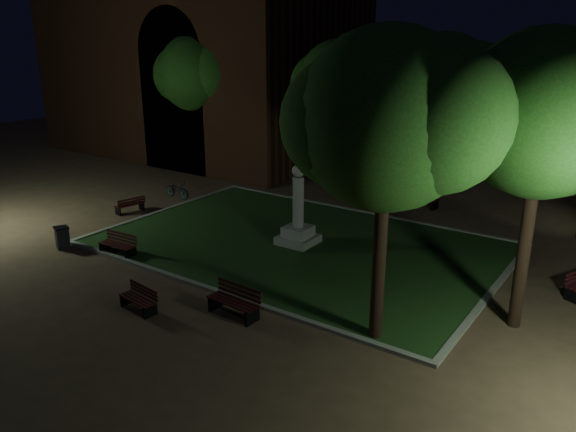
% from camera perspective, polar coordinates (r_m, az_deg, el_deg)
% --- Properties ---
extents(ground, '(80.00, 80.00, 0.00)m').
position_cam_1_polar(ground, '(20.88, -2.05, -4.58)').
color(ground, brown).
extents(lawn, '(15.00, 10.00, 0.08)m').
position_cam_1_polar(lawn, '(22.38, 1.02, -2.85)').
color(lawn, '#1F3D17').
rests_on(lawn, ground).
extents(lawn_kerb, '(15.40, 10.40, 0.12)m').
position_cam_1_polar(lawn_kerb, '(22.37, 1.02, -2.80)').
color(lawn_kerb, slate).
rests_on(lawn_kerb, ground).
extents(monument, '(1.40, 1.40, 3.20)m').
position_cam_1_polar(monument, '(22.06, 1.03, -0.63)').
color(monument, gray).
rests_on(monument, lawn).
extents(building_main, '(20.00, 12.00, 15.00)m').
position_cam_1_polar(building_main, '(40.04, -8.84, 17.05)').
color(building_main, '#4C2819').
rests_on(building_main, ground).
extents(tree_north_wl, '(5.23, 4.27, 7.82)m').
position_cam_1_polar(tree_north_wl, '(28.25, 5.50, 13.27)').
color(tree_north_wl, black).
rests_on(tree_north_wl, ground).
extents(tree_north_er, '(5.72, 4.67, 8.13)m').
position_cam_1_polar(tree_north_er, '(27.23, 15.70, 12.75)').
color(tree_north_er, black).
rests_on(tree_north_er, ground).
extents(tree_east, '(5.41, 4.41, 8.30)m').
position_cam_1_polar(tree_east, '(15.96, 24.84, 9.33)').
color(tree_east, black).
rests_on(tree_east, ground).
extents(tree_se, '(5.62, 4.59, 8.35)m').
position_cam_1_polar(tree_se, '(14.05, 10.38, 9.55)').
color(tree_se, black).
rests_on(tree_se, ground).
extents(tree_nw, '(5.54, 4.52, 8.07)m').
position_cam_1_polar(tree_nw, '(33.61, -9.07, 14.14)').
color(tree_nw, black).
rests_on(tree_nw, ground).
extents(tree_far_north, '(4.85, 3.96, 8.45)m').
position_cam_1_polar(tree_far_north, '(30.53, 10.77, 14.88)').
color(tree_far_north, black).
rests_on(tree_far_north, ground).
extents(lamppost_nw, '(1.18, 0.28, 4.00)m').
position_cam_1_polar(lamppost_nw, '(34.05, -5.34, 9.32)').
color(lamppost_nw, black).
rests_on(lamppost_nw, ground).
extents(bench_near_left, '(1.43, 0.64, 0.76)m').
position_cam_1_polar(bench_near_left, '(17.81, -14.85, -8.18)').
color(bench_near_left, black).
rests_on(bench_near_left, ground).
extents(bench_near_right, '(1.72, 0.67, 0.93)m').
position_cam_1_polar(bench_near_right, '(16.97, -5.43, -8.67)').
color(bench_near_right, black).
rests_on(bench_near_right, ground).
extents(bench_west_near, '(1.58, 0.64, 0.85)m').
position_cam_1_polar(bench_west_near, '(22.21, -16.84, -2.84)').
color(bench_west_near, black).
rests_on(bench_west_near, ground).
extents(bench_left_side, '(0.76, 1.45, 0.76)m').
position_cam_1_polar(bench_left_side, '(27.20, -15.74, 1.03)').
color(bench_left_side, black).
rests_on(bench_left_side, ground).
extents(bench_far_side, '(1.70, 0.81, 0.89)m').
position_cam_1_polar(bench_far_side, '(27.82, 13.41, 1.74)').
color(bench_far_side, black).
rests_on(bench_far_side, ground).
extents(trash_bin, '(0.66, 0.66, 0.87)m').
position_cam_1_polar(trash_bin, '(23.62, -21.96, -2.03)').
color(trash_bin, black).
rests_on(trash_bin, ground).
extents(bicycle, '(1.56, 0.58, 0.81)m').
position_cam_1_polar(bicycle, '(29.18, -11.15, 2.63)').
color(bicycle, black).
rests_on(bicycle, ground).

